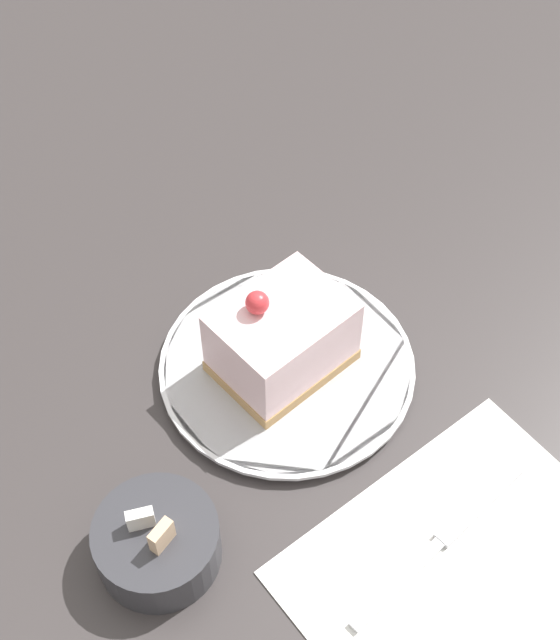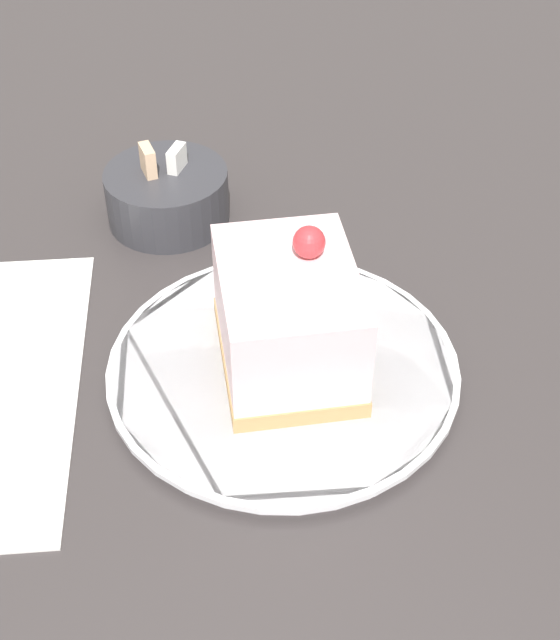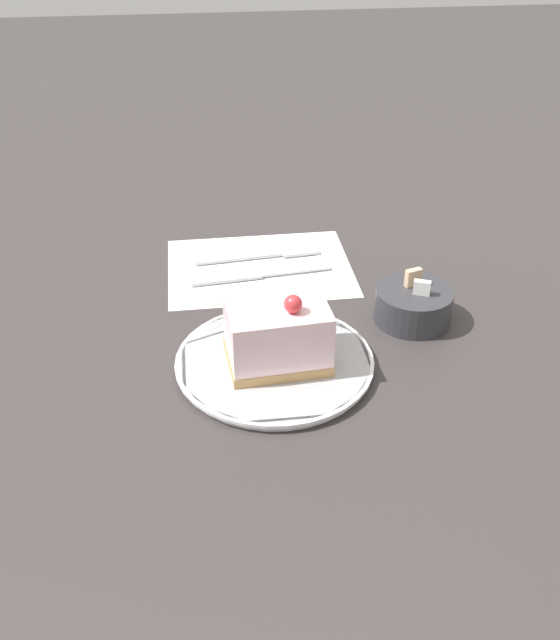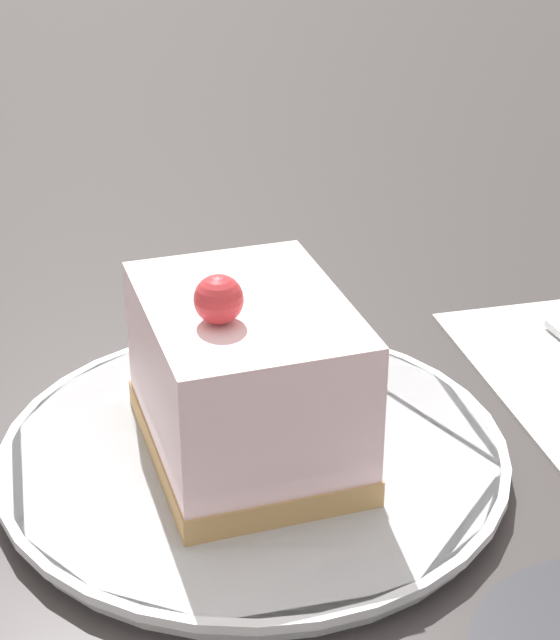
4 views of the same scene
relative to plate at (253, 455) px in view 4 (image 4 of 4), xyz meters
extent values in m
plane|color=#383333|center=(-0.03, -0.01, -0.01)|extent=(4.00, 4.00, 0.00)
cylinder|color=white|center=(0.00, 0.00, 0.00)|extent=(0.21, 0.21, 0.01)
cylinder|color=white|center=(0.00, 0.00, 0.00)|extent=(0.22, 0.22, 0.00)
cube|color=#AD8451|center=(0.00, 0.00, 0.01)|extent=(0.09, 0.12, 0.01)
cube|color=silver|center=(0.00, 0.00, 0.05)|extent=(0.09, 0.11, 0.06)
sphere|color=red|center=(0.02, 0.02, 0.09)|extent=(0.02, 0.02, 0.02)
camera|label=1|loc=(-0.35, 0.28, 0.63)|focal=50.00mm
camera|label=2|loc=(-0.03, -0.39, 0.40)|focal=50.00mm
camera|label=3|loc=(0.63, -0.07, 0.48)|focal=40.00mm
camera|label=4|loc=(0.08, 0.38, 0.27)|focal=60.00mm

